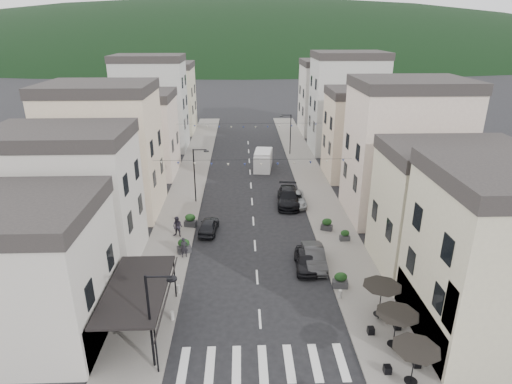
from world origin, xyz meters
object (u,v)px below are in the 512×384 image
at_px(pedestrian_a, 184,248).
at_px(parked_car_e, 209,226).
at_px(parked_car_a, 306,260).
at_px(parked_car_b, 314,257).
at_px(parked_car_c, 295,199).
at_px(delivery_van, 263,159).
at_px(pedestrian_b, 178,227).
at_px(parked_car_d, 288,197).

bearing_deg(pedestrian_a, parked_car_e, 52.81).
relative_size(parked_car_a, parked_car_b, 0.90).
bearing_deg(parked_car_b, parked_car_a, -151.64).
height_order(parked_car_c, delivery_van, delivery_van).
bearing_deg(pedestrian_a, pedestrian_b, 88.09).
height_order(parked_car_a, pedestrian_a, pedestrian_a).
relative_size(parked_car_b, delivery_van, 0.81).
height_order(parked_car_b, pedestrian_a, pedestrian_a).
relative_size(delivery_van, pedestrian_b, 2.92).
relative_size(parked_car_d, pedestrian_a, 3.31).
xyz_separation_m(parked_car_a, pedestrian_b, (-10.79, 5.59, 0.38)).
xyz_separation_m(parked_car_a, parked_car_e, (-8.09, 6.53, -0.03)).
bearing_deg(pedestrian_a, parked_car_a, -28.44).
xyz_separation_m(delivery_van, pedestrian_a, (-7.66, -23.46, -0.29)).
bearing_deg(parked_car_c, parked_car_d, 174.07).
bearing_deg(parked_car_b, pedestrian_b, 155.82).
height_order(parked_car_d, pedestrian_a, pedestrian_a).
height_order(parked_car_d, pedestrian_b, pedestrian_b).
distance_m(parked_car_d, pedestrian_b, 13.03).
bearing_deg(pedestrian_b, parked_car_b, -5.18).
relative_size(parked_car_e, pedestrian_a, 2.29).
bearing_deg(pedestrian_b, parked_car_d, 53.50).
height_order(parked_car_a, parked_car_b, parked_car_b).
bearing_deg(delivery_van, parked_car_b, -76.30).
distance_m(parked_car_d, parked_car_e, 10.30).
bearing_deg(parked_car_d, parked_car_b, -82.12).
height_order(parked_car_b, pedestrian_b, pedestrian_b).
relative_size(parked_car_e, delivery_van, 0.70).
bearing_deg(delivery_van, pedestrian_a, -100.81).
relative_size(parked_car_a, parked_car_d, 0.72).
xyz_separation_m(parked_car_d, pedestrian_b, (-10.76, -7.35, 0.26)).
bearing_deg(delivery_van, parked_car_d, -73.27).
height_order(parked_car_c, parked_car_d, parked_car_d).
relative_size(parked_car_c, parked_car_d, 0.82).
bearing_deg(parked_car_b, parked_car_c, 90.17).
relative_size(parked_car_a, parked_car_c, 0.88).
bearing_deg(parked_car_e, pedestrian_b, 24.61).
xyz_separation_m(parked_car_a, delivery_van, (-2.09, 25.35, 0.57)).
distance_m(pedestrian_a, pedestrian_b, 3.84).
relative_size(parked_car_b, pedestrian_b, 2.35).
xyz_separation_m(parked_car_a, parked_car_d, (-0.03, 12.94, 0.13)).
distance_m(parked_car_a, pedestrian_b, 12.16).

